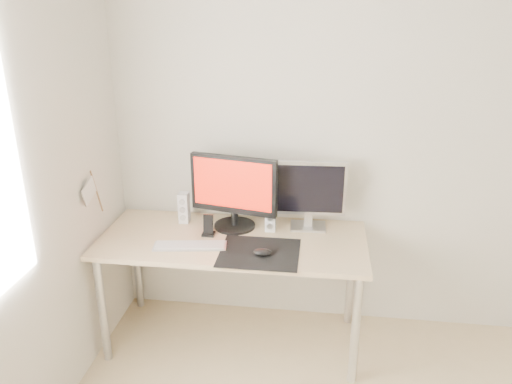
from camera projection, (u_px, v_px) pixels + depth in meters
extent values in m
plane|color=beige|center=(392.00, 144.00, 3.04)|extent=(3.50, 0.00, 3.50)
cube|color=black|center=(259.00, 253.00, 2.82)|extent=(0.45, 0.40, 0.00)
ellipsoid|color=black|center=(262.00, 252.00, 2.78)|extent=(0.10, 0.06, 0.04)
cube|color=#D1B587|center=(233.00, 240.00, 3.01)|extent=(1.60, 0.70, 0.03)
cylinder|color=silver|center=(102.00, 310.00, 2.96)|extent=(0.05, 0.05, 0.70)
cylinder|color=silver|center=(355.00, 330.00, 2.78)|extent=(0.05, 0.05, 0.70)
cylinder|color=silver|center=(137.00, 263.00, 3.50)|extent=(0.05, 0.05, 0.70)
cylinder|color=silver|center=(351.00, 277.00, 3.31)|extent=(0.05, 0.05, 0.70)
cylinder|color=black|center=(235.00, 226.00, 3.15)|extent=(0.31, 0.31, 0.02)
cylinder|color=black|center=(235.00, 216.00, 3.12)|extent=(0.05, 0.05, 0.12)
cube|color=black|center=(234.00, 185.00, 3.04)|extent=(0.55, 0.16, 0.36)
cube|color=#F9300D|center=(232.00, 184.00, 3.02)|extent=(0.49, 0.10, 0.30)
cube|color=silver|center=(308.00, 226.00, 3.14)|extent=(0.23, 0.17, 0.01)
cube|color=silver|center=(308.00, 218.00, 3.12)|extent=(0.05, 0.04, 0.10)
cube|color=#B0B0B3|center=(310.00, 188.00, 3.05)|extent=(0.45, 0.06, 0.34)
cube|color=black|center=(310.00, 189.00, 3.03)|extent=(0.41, 0.02, 0.30)
cube|color=white|center=(184.00, 208.00, 3.19)|extent=(0.06, 0.07, 0.20)
cylinder|color=#BBBBBD|center=(183.00, 218.00, 3.17)|extent=(0.04, 0.01, 0.04)
cylinder|color=#B0B0B2|center=(182.00, 210.00, 3.15)|extent=(0.04, 0.01, 0.04)
cylinder|color=#BDBDBF|center=(182.00, 202.00, 3.13)|extent=(0.04, 0.01, 0.04)
cube|color=white|center=(271.00, 215.00, 3.07)|extent=(0.06, 0.07, 0.20)
cylinder|color=#B9B9BB|center=(270.00, 226.00, 3.05)|extent=(0.04, 0.01, 0.04)
cylinder|color=silver|center=(270.00, 218.00, 3.03)|extent=(0.04, 0.01, 0.04)
cylinder|color=silver|center=(270.00, 210.00, 3.01)|extent=(0.04, 0.01, 0.04)
cube|color=#B2B2B4|center=(190.00, 246.00, 2.89)|extent=(0.43, 0.18, 0.01)
cube|color=silver|center=(190.00, 245.00, 2.89)|extent=(0.41, 0.16, 0.01)
cube|color=black|center=(209.00, 234.00, 3.03)|extent=(0.08, 0.06, 0.02)
cube|color=black|center=(208.00, 224.00, 3.01)|extent=(0.06, 0.03, 0.12)
cylinder|color=#A57F54|center=(97.00, 192.00, 2.92)|extent=(0.01, 0.10, 0.29)
cube|color=white|center=(89.00, 191.00, 2.82)|extent=(0.00, 0.19, 0.15)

